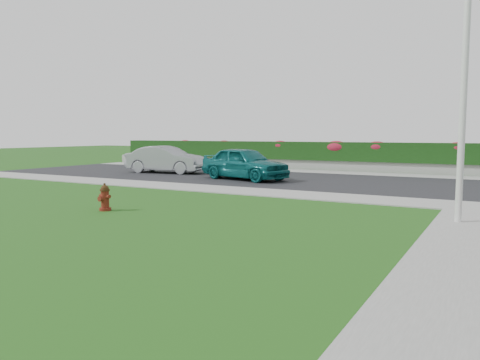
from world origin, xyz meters
The scene contains 16 objects.
ground centered at (0.00, 0.00, 0.00)m, with size 120.00×120.00×0.00m, color black.
street_far centered at (-5.00, 14.00, 0.02)m, with size 26.00×8.00×0.04m, color black.
sidewalk_far centered at (-6.00, 9.00, 0.02)m, with size 24.00×2.00×0.04m, color gray.
sidewalk_beyond centered at (-1.00, 19.00, 0.02)m, with size 34.00×2.00×0.04m, color gray.
retaining_wall centered at (-1.00, 20.50, 0.30)m, with size 34.00×0.40×0.60m, color gray.
hedge centered at (-1.00, 20.60, 1.15)m, with size 32.00×0.90×1.10m, color black.
fire_hydrant centered at (-2.37, 3.17, 0.37)m, with size 0.40×0.38×0.78m.
sedan_teal centered at (-3.15, 12.81, 0.81)m, with size 1.81×4.51×1.54m, color #0B5958.
sedan_silver centered at (-8.76, 14.02, 0.78)m, with size 1.56×4.47×1.47m, color #929599.
utility_pole centered at (6.54, 6.02, 3.00)m, with size 0.16×0.16×6.00m, color silver.
flower_clump_a centered at (-12.19, 20.50, 1.49)m, with size 1.03×0.66×0.52m, color #BB2038.
flower_clump_b centered at (-8.96, 20.50, 1.50)m, with size 1.02×0.65×0.51m, color #BB2038.
flower_clump_c centered at (-4.83, 20.50, 1.47)m, with size 1.16×0.74×0.58m, color #BB2038.
flower_clump_d centered at (-1.20, 20.50, 1.42)m, with size 1.42×0.91×0.71m, color #BB2038.
flower_clump_e centered at (1.18, 20.50, 1.46)m, with size 1.23×0.79×0.61m, color #BB2038.
flower_clump_f centered at (5.36, 20.50, 1.47)m, with size 1.16×0.74×0.58m, color #BB2038.
Camera 1 is at (7.44, -6.40, 2.17)m, focal length 35.00 mm.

